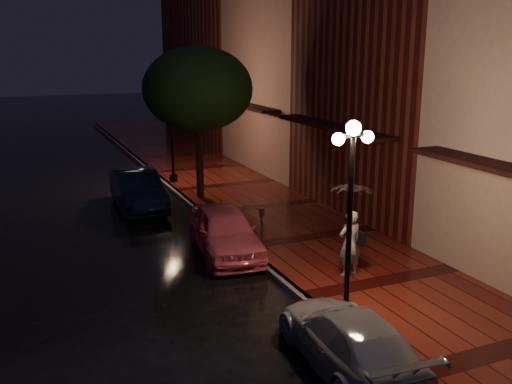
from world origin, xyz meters
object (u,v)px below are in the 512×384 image
street_tree (198,92)px  pink_car (225,231)px  woman_with_umbrella (351,216)px  streetlamp_far (172,126)px  parking_meter (262,227)px  navy_car (138,190)px  streetlamp_near (350,209)px  silver_car (350,340)px

street_tree → pink_car: (-1.21, -5.95, -3.54)m
street_tree → woman_with_umbrella: size_ratio=2.37×
streetlamp_far → parking_meter: bearing=-91.2°
street_tree → navy_car: size_ratio=1.33×
pink_car → parking_meter: parking_meter is taller
streetlamp_near → woman_with_umbrella: streetlamp_near is taller
street_tree → parking_meter: size_ratio=4.14×
street_tree → silver_car: size_ratio=1.43×
streetlamp_far → parking_meter: streetlamp_far is taller
streetlamp_near → silver_car: 2.75m
pink_car → silver_car: bearing=-83.0°
streetlamp_far → silver_car: bearing=-93.5°
streetlamp_near → silver_car: (-0.95, -1.62, -2.01)m
woman_with_umbrella → parking_meter: (-1.48, 2.20, -0.77)m
street_tree → silver_car: street_tree is taller
street_tree → woman_with_umbrella: bearing=-83.6°
streetlamp_near → navy_car: bearing=101.6°
navy_car → woman_with_umbrella: (3.51, -9.01, 1.05)m
woman_with_umbrella → silver_car: bearing=56.4°
street_tree → woman_with_umbrella: (1.02, -9.09, -2.48)m
streetlamp_far → navy_car: 4.25m
streetlamp_far → woman_with_umbrella: (1.28, -12.10, -0.83)m
streetlamp_far → pink_car: bearing=-96.1°
parking_meter → pink_car: bearing=121.0°
streetlamp_near → woman_with_umbrella: 2.44m
silver_car → parking_meter: parking_meter is taller
street_tree → woman_with_umbrella: street_tree is taller
pink_car → silver_car: pink_car is taller
streetlamp_far → street_tree: size_ratio=0.74×
streetlamp_far → pink_car: (-0.95, -8.96, -1.90)m
navy_car → silver_car: (1.28, -12.53, -0.13)m
navy_car → woman_with_umbrella: size_ratio=1.78×
streetlamp_near → navy_car: size_ratio=0.99×
pink_car → parking_meter: 1.24m
street_tree → silver_car: (-1.21, -12.61, -3.66)m
streetlamp_far → silver_car: size_ratio=1.07×
navy_car → streetlamp_far: bearing=55.7°
streetlamp_near → silver_car: bearing=-120.4°
pink_car → parking_meter: (0.75, -0.95, 0.30)m
pink_car → woman_with_umbrella: woman_with_umbrella is taller
pink_car → woman_with_umbrella: (2.23, -3.14, 1.07)m
streetlamp_far → parking_meter: size_ratio=3.07×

